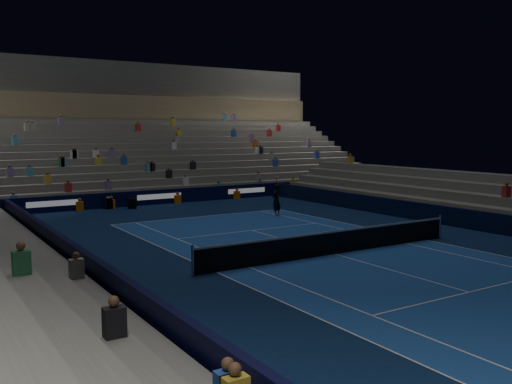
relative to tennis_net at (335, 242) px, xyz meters
The scene contains 9 objects.
ground 0.50m from the tennis_net, ahead, with size 90.00×90.00×0.00m, color #0B1E43.
court_surface 0.50m from the tennis_net, ahead, with size 10.97×23.77×0.01m, color #1B4797.
sponsor_barrier_far 18.50m from the tennis_net, 90.00° to the left, with size 44.00×0.25×1.00m, color black.
sponsor_barrier_east 9.70m from the tennis_net, ahead, with size 0.25×37.00×1.00m, color black.
sponsor_barrier_west 9.70m from the tennis_net, behind, with size 0.25×37.00×1.00m, color black.
grandstand_main 28.05m from the tennis_net, 90.00° to the left, with size 44.00×15.20×11.20m.
tennis_net is the anchor object (origin of this frame).
tennis_player 10.46m from the tennis_net, 68.74° to the left, with size 0.71×0.46×1.94m, color black.
broadcast_camera 17.56m from the tennis_net, 97.52° to the left, with size 0.64×1.03×0.67m.
Camera 1 is at (-14.62, -17.08, 5.00)m, focal length 39.01 mm.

